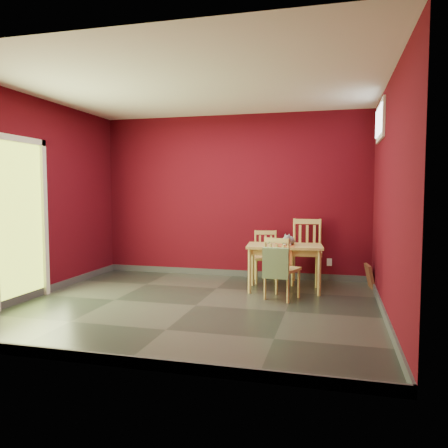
% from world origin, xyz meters
% --- Properties ---
extents(ground, '(4.50, 4.50, 0.00)m').
position_xyz_m(ground, '(0.00, 0.00, 0.00)').
color(ground, '#2D342D').
rests_on(ground, ground).
extents(room_shell, '(4.50, 4.50, 4.50)m').
position_xyz_m(room_shell, '(0.00, 0.00, 0.05)').
color(room_shell, '#4D0712').
rests_on(room_shell, ground).
extents(doorway, '(0.06, 1.01, 2.13)m').
position_xyz_m(doorway, '(-2.23, -0.40, 1.12)').
color(doorway, '#B7D838').
rests_on(doorway, ground).
extents(window, '(0.05, 0.90, 0.50)m').
position_xyz_m(window, '(2.23, 1.00, 2.35)').
color(window, white).
rests_on(window, room_shell).
extents(outlet_plate, '(0.08, 0.02, 0.12)m').
position_xyz_m(outlet_plate, '(1.60, 1.99, 0.30)').
color(outlet_plate, silver).
rests_on(outlet_plate, room_shell).
extents(dining_table, '(1.12, 0.73, 0.67)m').
position_xyz_m(dining_table, '(0.98, 1.11, 0.58)').
color(dining_table, tan).
rests_on(dining_table, ground).
extents(table_runner, '(0.33, 0.60, 0.29)m').
position_xyz_m(table_runner, '(0.98, 1.02, 0.62)').
color(table_runner, '#BE5E31').
rests_on(table_runner, dining_table).
extents(chair_far_left, '(0.45, 0.45, 0.81)m').
position_xyz_m(chair_far_left, '(0.62, 1.67, 0.41)').
color(chair_far_left, tan).
rests_on(chair_far_left, ground).
extents(chair_far_right, '(0.48, 0.48, 1.00)m').
position_xyz_m(chair_far_right, '(1.26, 1.69, 0.51)').
color(chair_far_right, tan).
rests_on(chair_far_right, ground).
extents(chair_near, '(0.50, 0.50, 0.83)m').
position_xyz_m(chair_near, '(0.99, 0.58, 0.43)').
color(chair_near, tan).
rests_on(chair_near, ground).
extents(tote_bag, '(0.33, 0.20, 0.46)m').
position_xyz_m(tote_bag, '(0.95, 0.38, 0.52)').
color(tote_bag, '#7AA66A').
rests_on(tote_bag, chair_near).
extents(cat, '(0.23, 0.38, 0.18)m').
position_xyz_m(cat, '(1.03, 1.12, 0.76)').
color(cat, slate).
rests_on(cat, table_runner).
extents(picture_frame, '(0.16, 0.36, 0.35)m').
position_xyz_m(picture_frame, '(2.19, 1.58, 0.18)').
color(picture_frame, brown).
rests_on(picture_frame, ground).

